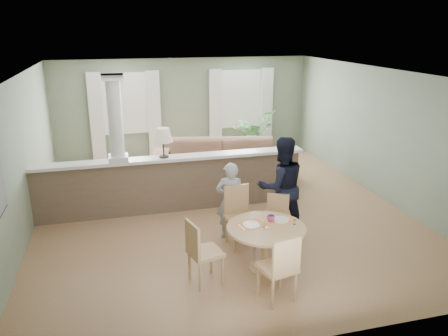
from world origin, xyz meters
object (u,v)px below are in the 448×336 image
object	(u,v)px
child_person	(230,201)
man_person	(281,186)
chair_far_boy	(239,213)
houseplant	(253,135)
dining_table	(266,235)
chair_far_man	(277,218)
sofa	(222,162)
chair_near	(281,266)
chair_side	(201,250)

from	to	relation	value
child_person	man_person	bearing A→B (deg)	-174.45
chair_far_boy	houseplant	bearing A→B (deg)	63.48
dining_table	chair_far_man	world-z (taller)	chair_far_man
chair_far_boy	man_person	world-z (taller)	man_person
sofa	chair_near	size ratio (longest dim) A/B	3.37
chair_far_boy	man_person	xyz separation A→B (m)	(0.81, 0.19, 0.33)
dining_table	chair_side	bearing A→B (deg)	-172.80
houseplant	chair_side	xyz separation A→B (m)	(-2.64, -5.70, -0.15)
dining_table	houseplant	bearing A→B (deg)	73.68
dining_table	chair_near	bearing A→B (deg)	-96.52
dining_table	chair_near	size ratio (longest dim) A/B	1.20
chair_near	chair_side	world-z (taller)	chair_near
houseplant	sofa	bearing A→B (deg)	-129.05
dining_table	man_person	xyz separation A→B (m)	(0.66, 1.09, 0.32)
dining_table	chair_near	xyz separation A→B (m)	(-0.09, -0.82, -0.03)
chair_far_man	chair_near	world-z (taller)	chair_near
chair_near	man_person	world-z (taller)	man_person
chair_far_boy	chair_near	distance (m)	1.72
man_person	dining_table	bearing A→B (deg)	58.34
houseplant	chair_side	world-z (taller)	houseplant
houseplant	chair_far_man	distance (m)	4.98
houseplant	man_person	size ratio (longest dim) A/B	0.78
chair_far_man	chair_near	size ratio (longest dim) A/B	0.88
sofa	chair_far_boy	size ratio (longest dim) A/B	3.27
chair_far_man	man_person	xyz separation A→B (m)	(0.20, 0.35, 0.41)
houseplant	chair_far_boy	distance (m)	5.01
houseplant	child_person	world-z (taller)	houseplant
dining_table	chair_far_man	distance (m)	0.88
sofa	houseplant	distance (m)	2.05
sofa	dining_table	size ratio (longest dim) A/B	2.81
chair_far_boy	chair_far_man	size ratio (longest dim) A/B	1.18
houseplant	man_person	bearing A→B (deg)	-102.24
chair_near	child_person	distance (m)	1.99
chair_side	man_person	size ratio (longest dim) A/B	0.55
sofa	chair_far_man	size ratio (longest dim) A/B	3.84
sofa	chair_near	bearing A→B (deg)	-83.05
chair_far_boy	chair_far_man	bearing A→B (deg)	-19.67
houseplant	chair_near	xyz separation A→B (m)	(-1.73, -6.39, -0.15)
child_person	dining_table	bearing A→B (deg)	111.53
sofa	chair_far_man	xyz separation A→B (m)	(0.11, -3.25, -0.01)
chair_side	man_person	distance (m)	2.10
sofa	chair_far_man	distance (m)	3.25
sofa	houseplant	size ratio (longest dim) A/B	2.40
dining_table	chair_far_boy	world-z (taller)	chair_far_boy
sofa	chair_far_boy	xyz separation A→B (m)	(-0.50, -3.10, 0.07)
sofa	chair_far_man	bearing A→B (deg)	-75.78
sofa	houseplant	world-z (taller)	houseplant
man_person	chair_side	bearing A→B (deg)	35.56
chair_side	man_person	world-z (taller)	man_person
chair_far_boy	chair_side	bearing A→B (deg)	-135.79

